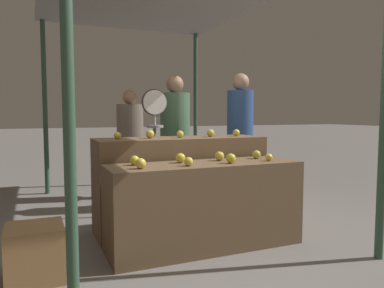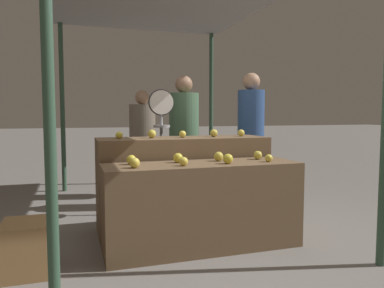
% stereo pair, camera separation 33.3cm
% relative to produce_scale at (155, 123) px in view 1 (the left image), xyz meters
% --- Properties ---
extents(ground_plane, '(60.00, 60.00, 0.00)m').
position_rel_produce_scale_xyz_m(ground_plane, '(0.09, -1.22, -1.11)').
color(ground_plane, slate).
extents(market_canopy, '(2.67, 4.05, 2.64)m').
position_rel_produce_scale_xyz_m(market_canopy, '(0.09, -0.17, 1.38)').
color(market_canopy, '#33513D').
rests_on(market_canopy, ground_plane).
extents(display_counter_front, '(1.77, 0.55, 0.78)m').
position_rel_produce_scale_xyz_m(display_counter_front, '(0.09, -1.22, -0.72)').
color(display_counter_front, brown).
rests_on(display_counter_front, ground_plane).
extents(display_counter_back, '(1.77, 0.55, 0.97)m').
position_rel_produce_scale_xyz_m(display_counter_back, '(0.09, -0.62, -0.62)').
color(display_counter_back, brown).
rests_on(display_counter_back, ground_plane).
extents(apple_front_0, '(0.09, 0.09, 0.09)m').
position_rel_produce_scale_xyz_m(apple_front_0, '(-0.54, -1.33, -0.29)').
color(apple_front_0, yellow).
rests_on(apple_front_0, display_counter_front).
extents(apple_front_1, '(0.08, 0.08, 0.08)m').
position_rel_produce_scale_xyz_m(apple_front_1, '(-0.13, -1.34, -0.29)').
color(apple_front_1, yellow).
rests_on(apple_front_1, display_counter_front).
extents(apple_front_2, '(0.09, 0.09, 0.09)m').
position_rel_produce_scale_xyz_m(apple_front_2, '(0.29, -1.33, -0.29)').
color(apple_front_2, gold).
rests_on(apple_front_2, display_counter_front).
extents(apple_front_3, '(0.07, 0.07, 0.07)m').
position_rel_produce_scale_xyz_m(apple_front_3, '(0.70, -1.32, -0.30)').
color(apple_front_3, yellow).
rests_on(apple_front_3, display_counter_front).
extents(apple_front_4, '(0.08, 0.08, 0.08)m').
position_rel_produce_scale_xyz_m(apple_front_4, '(-0.54, -1.11, -0.29)').
color(apple_front_4, gold).
rests_on(apple_front_4, display_counter_front).
extents(apple_front_5, '(0.09, 0.09, 0.09)m').
position_rel_produce_scale_xyz_m(apple_front_5, '(-0.11, -1.12, -0.29)').
color(apple_front_5, gold).
rests_on(apple_front_5, display_counter_front).
extents(apple_front_6, '(0.09, 0.09, 0.09)m').
position_rel_produce_scale_xyz_m(apple_front_6, '(0.28, -1.13, -0.29)').
color(apple_front_6, gold).
rests_on(apple_front_6, display_counter_front).
extents(apple_front_7, '(0.08, 0.08, 0.08)m').
position_rel_produce_scale_xyz_m(apple_front_7, '(0.69, -1.12, -0.29)').
color(apple_front_7, gold).
rests_on(apple_front_7, display_counter_front).
extents(apple_back_0, '(0.07, 0.07, 0.07)m').
position_rel_produce_scale_xyz_m(apple_back_0, '(-0.58, -0.63, -0.10)').
color(apple_back_0, gold).
rests_on(apple_back_0, display_counter_back).
extents(apple_back_1, '(0.09, 0.09, 0.09)m').
position_rel_produce_scale_xyz_m(apple_back_1, '(-0.25, -0.62, -0.09)').
color(apple_back_1, gold).
rests_on(apple_back_1, display_counter_back).
extents(apple_back_2, '(0.07, 0.07, 0.07)m').
position_rel_produce_scale_xyz_m(apple_back_2, '(0.08, -0.63, -0.10)').
color(apple_back_2, yellow).
rests_on(apple_back_2, display_counter_back).
extents(apple_back_3, '(0.08, 0.08, 0.08)m').
position_rel_produce_scale_xyz_m(apple_back_3, '(0.43, -0.63, -0.09)').
color(apple_back_3, gold).
rests_on(apple_back_3, display_counter_back).
extents(apple_back_4, '(0.08, 0.08, 0.08)m').
position_rel_produce_scale_xyz_m(apple_back_4, '(0.75, -0.63, -0.10)').
color(apple_back_4, yellow).
rests_on(apple_back_4, display_counter_back).
extents(produce_scale, '(0.31, 0.20, 1.51)m').
position_rel_produce_scale_xyz_m(produce_scale, '(0.00, 0.00, 0.00)').
color(produce_scale, '#99999E').
rests_on(produce_scale, ground_plane).
extents(person_vendor_at_scale, '(0.53, 0.53, 1.71)m').
position_rel_produce_scale_xyz_m(person_vendor_at_scale, '(0.38, 0.32, -0.13)').
color(person_vendor_at_scale, '#2D2D38').
rests_on(person_vendor_at_scale, ground_plane).
extents(person_customer_left, '(0.47, 0.47, 1.56)m').
position_rel_produce_scale_xyz_m(person_customer_left, '(-0.03, 1.09, -0.22)').
color(person_customer_left, '#2D2D38').
rests_on(person_customer_left, ground_plane).
extents(person_customer_right, '(0.45, 0.45, 1.77)m').
position_rel_produce_scale_xyz_m(person_customer_right, '(1.30, 0.22, -0.08)').
color(person_customer_right, '#2D2D38').
rests_on(person_customer_right, ground_plane).
extents(wooden_crate_side, '(0.40, 0.40, 0.40)m').
position_rel_produce_scale_xyz_m(wooden_crate_side, '(-1.35, -1.34, -0.91)').
color(wooden_crate_side, '#9E7547').
rests_on(wooden_crate_side, ground_plane).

